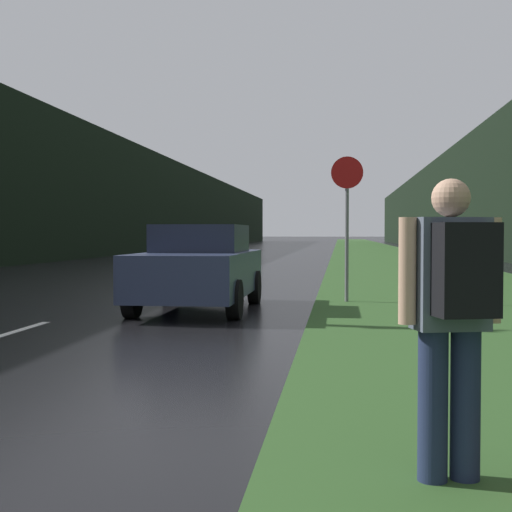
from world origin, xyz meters
TOP-DOWN VIEW (x-y plane):
  - grass_verge at (6.87, 40.00)m, footprint 6.00×240.00m
  - lane_stripe_c at (0.00, 13.49)m, footprint 0.12×3.00m
  - lane_stripe_d at (0.00, 20.49)m, footprint 0.12×3.00m
  - treeline_far_side at (-9.87, 50.00)m, footprint 2.00×140.00m
  - treeline_near_side at (12.87, 50.00)m, footprint 2.00×140.00m
  - stop_sign at (4.48, 11.57)m, footprint 0.61×0.07m
  - hitchhiker_with_backpack at (4.93, 1.64)m, footprint 0.54×0.46m
  - car_passing_near at (1.94, 9.93)m, footprint 1.82×4.12m

SIDE VIEW (x-z plane):
  - lane_stripe_c at x=0.00m, z-range 0.00..0.01m
  - lane_stripe_d at x=0.00m, z-range 0.00..0.01m
  - grass_verge at x=6.87m, z-range 0.00..0.02m
  - car_passing_near at x=1.94m, z-range 0.00..1.47m
  - hitchhiker_with_backpack at x=4.93m, z-range 0.12..1.73m
  - stop_sign at x=4.48m, z-range 0.27..3.06m
  - treeline_far_side at x=-9.87m, z-range 0.00..7.23m
  - treeline_near_side at x=12.87m, z-range 0.00..7.24m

